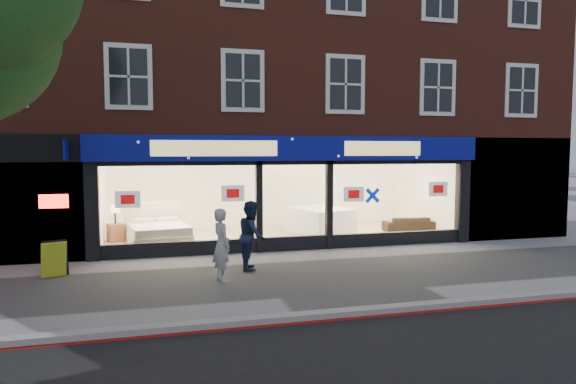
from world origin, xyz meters
name	(u,v)px	position (x,y,z in m)	size (l,w,h in m)	color
ground	(330,275)	(0.00, 0.00, 0.00)	(120.00, 120.00, 0.00)	gray
kerb_line	(389,316)	(0.00, -3.10, 0.01)	(60.00, 0.10, 0.01)	#8C0A07
kerb_stone	(384,309)	(0.00, -2.90, 0.06)	(60.00, 0.25, 0.12)	gray
showroom_floor	(277,236)	(0.00, 5.25, 0.05)	(11.00, 4.50, 0.10)	tan
building	(265,43)	(-0.02, 6.93, 6.67)	(19.00, 8.26, 10.30)	maroon
display_bed	(158,233)	(-3.82, 4.55, 0.43)	(2.01, 2.32, 1.18)	beige
bedside_table	(116,233)	(-5.08, 5.30, 0.38)	(0.45, 0.45, 0.55)	brown
mattress_stack	(320,220)	(1.60, 5.57, 0.51)	(2.19, 2.47, 0.81)	silver
sofa	(408,224)	(4.60, 4.85, 0.35)	(1.72, 0.67, 0.50)	black
a_board	(55,259)	(-6.16, 1.40, 0.42)	(0.54, 0.35, 0.83)	gold
pedestrian_grey	(222,245)	(-2.51, 0.04, 0.81)	(0.59, 0.39, 1.62)	#9D9FA4
pedestrian_blue	(252,235)	(-1.65, 1.02, 0.84)	(0.82, 0.64, 1.68)	#162240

